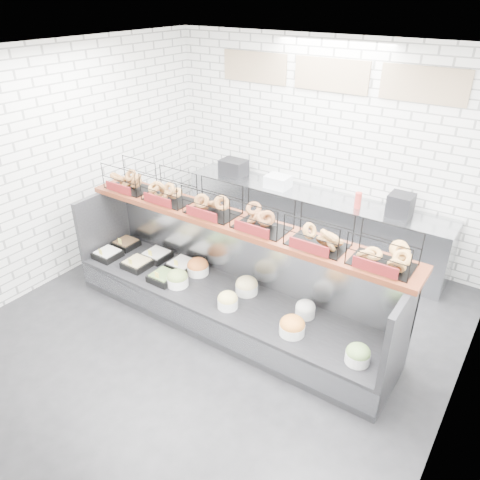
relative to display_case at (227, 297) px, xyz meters
The scene contains 5 objects.
ground 0.47m from the display_case, 86.85° to the right, with size 5.50×5.50×0.00m, color black.
room_shell 1.75m from the display_case, 85.84° to the left, with size 5.02×5.51×3.01m.
display_case is the anchor object (origin of this frame).
bagel_shelf 1.07m from the display_case, 83.62° to the left, with size 4.10×0.50×0.40m.
prep_counter 2.09m from the display_case, 89.66° to the left, with size 4.00×0.60×1.20m.
Camera 1 is at (2.64, -3.28, 3.55)m, focal length 35.00 mm.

